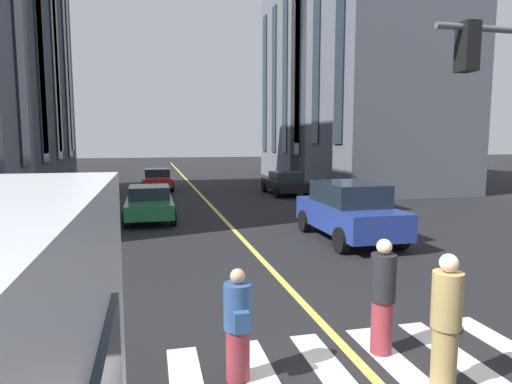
{
  "coord_description": "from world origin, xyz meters",
  "views": [
    {
      "loc": [
        -4.38,
        2.9,
        3.24
      ],
      "look_at": [
        8.45,
        -0.2,
        1.68
      ],
      "focal_mm": 30.87,
      "sensor_mm": 36.0,
      "label": 1
    }
  ],
  "objects_px": {
    "car_green_parked_b": "(149,203)",
    "pedestrian_near": "(238,326)",
    "car_red_parked_a": "(157,179)",
    "pedestrian_far": "(383,297)",
    "car_blue_oncoming": "(349,210)",
    "pedestrian_companion": "(446,323)",
    "car_black_near": "(285,183)"
  },
  "relations": [
    {
      "from": "car_black_near",
      "to": "pedestrian_near",
      "type": "height_order",
      "value": "pedestrian_near"
    },
    {
      "from": "car_green_parked_b",
      "to": "pedestrian_far",
      "type": "relative_size",
      "value": 2.47
    },
    {
      "from": "car_green_parked_b",
      "to": "car_red_parked_a",
      "type": "bearing_deg",
      "value": -2.63
    },
    {
      "from": "car_blue_oncoming",
      "to": "car_red_parked_a",
      "type": "relative_size",
      "value": 1.07
    },
    {
      "from": "car_black_near",
      "to": "pedestrian_near",
      "type": "distance_m",
      "value": 20.62
    },
    {
      "from": "car_green_parked_b",
      "to": "pedestrian_companion",
      "type": "distance_m",
      "value": 14.09
    },
    {
      "from": "pedestrian_near",
      "to": "car_black_near",
      "type": "bearing_deg",
      "value": -19.0
    },
    {
      "from": "car_red_parked_a",
      "to": "car_green_parked_b",
      "type": "bearing_deg",
      "value": 177.37
    },
    {
      "from": "car_blue_oncoming",
      "to": "car_black_near",
      "type": "bearing_deg",
      "value": -7.45
    },
    {
      "from": "pedestrian_far",
      "to": "car_green_parked_b",
      "type": "bearing_deg",
      "value": 15.28
    },
    {
      "from": "pedestrian_near",
      "to": "pedestrian_companion",
      "type": "relative_size",
      "value": 0.85
    },
    {
      "from": "car_green_parked_b",
      "to": "pedestrian_near",
      "type": "distance_m",
      "value": 12.79
    },
    {
      "from": "car_red_parked_a",
      "to": "pedestrian_near",
      "type": "height_order",
      "value": "pedestrian_near"
    },
    {
      "from": "car_green_parked_b",
      "to": "pedestrian_far",
      "type": "xyz_separation_m",
      "value": [
        -12.5,
        -3.41,
        0.19
      ]
    },
    {
      "from": "car_black_near",
      "to": "car_red_parked_a",
      "type": "relative_size",
      "value": 1.0
    },
    {
      "from": "car_blue_oncoming",
      "to": "car_red_parked_a",
      "type": "xyz_separation_m",
      "value": [
        16.49,
        5.77,
        -0.27
      ]
    },
    {
      "from": "car_red_parked_a",
      "to": "pedestrian_near",
      "type": "bearing_deg",
      "value": -178.49
    },
    {
      "from": "car_green_parked_b",
      "to": "pedestrian_near",
      "type": "bearing_deg",
      "value": -174.86
    },
    {
      "from": "car_black_near",
      "to": "pedestrian_far",
      "type": "relative_size",
      "value": 2.47
    },
    {
      "from": "car_blue_oncoming",
      "to": "pedestrian_near",
      "type": "xyz_separation_m",
      "value": [
        -7.46,
        5.14,
        -0.2
      ]
    },
    {
      "from": "pedestrian_companion",
      "to": "car_black_near",
      "type": "bearing_deg",
      "value": -11.59
    },
    {
      "from": "car_green_parked_b",
      "to": "car_black_near",
      "type": "relative_size",
      "value": 1.0
    },
    {
      "from": "pedestrian_near",
      "to": "car_red_parked_a",
      "type": "bearing_deg",
      "value": 1.51
    },
    {
      "from": "car_red_parked_a",
      "to": "pedestrian_far",
      "type": "relative_size",
      "value": 2.47
    },
    {
      "from": "car_black_near",
      "to": "pedestrian_far",
      "type": "distance_m",
      "value": 19.76
    },
    {
      "from": "car_green_parked_b",
      "to": "car_blue_oncoming",
      "type": "height_order",
      "value": "car_blue_oncoming"
    },
    {
      "from": "car_green_parked_b",
      "to": "pedestrian_companion",
      "type": "xyz_separation_m",
      "value": [
        -13.6,
        -3.68,
        0.21
      ]
    },
    {
      "from": "car_green_parked_b",
      "to": "car_blue_oncoming",
      "type": "bearing_deg",
      "value": -130.02
    },
    {
      "from": "car_green_parked_b",
      "to": "pedestrian_companion",
      "type": "bearing_deg",
      "value": -164.85
    },
    {
      "from": "car_green_parked_b",
      "to": "car_red_parked_a",
      "type": "distance_m",
      "value": 11.22
    },
    {
      "from": "car_blue_oncoming",
      "to": "pedestrian_near",
      "type": "bearing_deg",
      "value": 145.45
    },
    {
      "from": "car_red_parked_a",
      "to": "pedestrian_far",
      "type": "bearing_deg",
      "value": -173.03
    }
  ]
}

